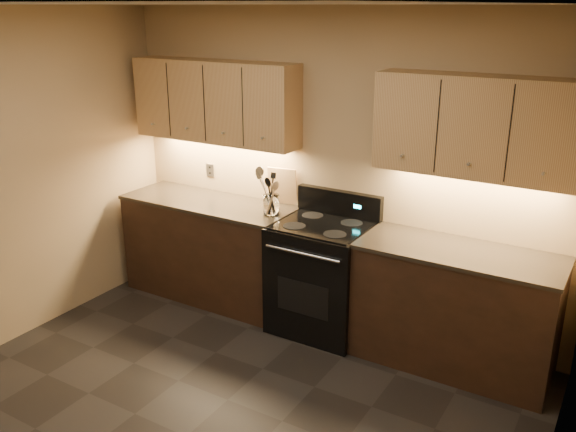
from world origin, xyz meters
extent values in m
plane|color=silver|center=(0.00, 0.00, 2.60)|extent=(4.00, 4.00, 0.00)
cube|color=tan|center=(0.00, 2.00, 1.30)|extent=(4.00, 0.04, 2.60)
cube|color=tan|center=(2.00, 0.00, 1.30)|extent=(0.04, 4.00, 2.60)
cube|color=black|center=(-1.10, 1.70, 0.45)|extent=(1.60, 0.60, 0.90)
cube|color=#382F23|center=(-1.10, 1.70, 0.92)|extent=(1.62, 0.62, 0.03)
cube|color=black|center=(1.18, 1.70, 0.45)|extent=(1.44, 0.60, 0.90)
cube|color=#382F23|center=(1.18, 1.70, 0.92)|extent=(1.46, 0.62, 0.03)
cube|color=black|center=(0.08, 1.68, 0.46)|extent=(0.76, 0.65, 0.92)
cube|color=black|center=(0.08, 1.68, 0.93)|extent=(0.70, 0.60, 0.01)
cube|color=black|center=(0.08, 1.96, 1.03)|extent=(0.76, 0.07, 0.22)
cube|color=#19E5F2|center=(0.26, 1.92, 1.04)|extent=(0.06, 0.00, 0.03)
cylinder|color=silver|center=(0.08, 1.34, 0.80)|extent=(0.65, 0.02, 0.02)
cube|color=black|center=(0.08, 1.35, 0.41)|extent=(0.46, 0.00, 0.28)
cylinder|color=black|center=(-0.10, 1.53, 0.93)|extent=(0.18, 0.18, 0.00)
cylinder|color=black|center=(0.26, 1.53, 0.93)|extent=(0.18, 0.18, 0.00)
cylinder|color=black|center=(-0.10, 1.82, 0.93)|extent=(0.18, 0.18, 0.00)
cylinder|color=black|center=(0.26, 1.82, 0.93)|extent=(0.18, 0.18, 0.00)
cube|color=tan|center=(-1.10, 1.85, 1.80)|extent=(1.60, 0.30, 0.70)
cube|color=tan|center=(1.18, 1.85, 1.80)|extent=(1.44, 0.30, 0.70)
cube|color=#B2B5BA|center=(-1.30, 1.99, 1.12)|extent=(0.08, 0.01, 0.12)
cylinder|color=white|center=(-0.42, 1.69, 1.01)|extent=(0.17, 0.17, 0.17)
cylinder|color=white|center=(-0.42, 1.69, 0.94)|extent=(0.13, 0.13, 0.02)
cube|color=tan|center=(-0.48, 1.97, 1.10)|extent=(0.27, 0.11, 0.33)
camera|label=1|loc=(2.20, -2.41, 2.60)|focal=38.00mm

